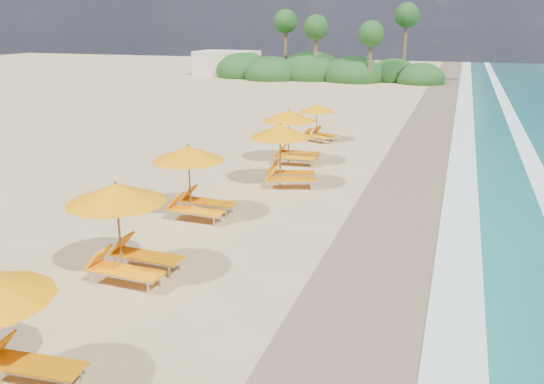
# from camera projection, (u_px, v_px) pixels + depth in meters

# --- Properties ---
(ground) EXTENTS (160.00, 160.00, 0.00)m
(ground) POSITION_uv_depth(u_px,v_px,m) (272.00, 229.00, 17.13)
(ground) COLOR tan
(ground) RESTS_ON ground
(wet_sand) EXTENTS (4.00, 160.00, 0.01)m
(wet_sand) POSITION_uv_depth(u_px,v_px,m) (404.00, 245.00, 15.91)
(wet_sand) COLOR #7E694B
(wet_sand) RESTS_ON ground
(surf_foam) EXTENTS (4.00, 160.00, 0.01)m
(surf_foam) POSITION_uv_depth(u_px,v_px,m) (505.00, 256.00, 15.07)
(surf_foam) COLOR white
(surf_foam) RESTS_ON ground
(station_2) EXTENTS (2.72, 2.52, 2.49)m
(station_2) POSITION_uv_depth(u_px,v_px,m) (125.00, 224.00, 13.56)
(station_2) COLOR olive
(station_2) RESTS_ON ground
(station_3) EXTENTS (2.63, 2.43, 2.41)m
(station_3) POSITION_uv_depth(u_px,v_px,m) (194.00, 177.00, 17.87)
(station_3) COLOR olive
(station_3) RESTS_ON ground
(station_4) EXTENTS (3.08, 3.00, 2.45)m
(station_4) POSITION_uv_depth(u_px,v_px,m) (285.00, 151.00, 21.34)
(station_4) COLOR olive
(station_4) RESTS_ON ground
(station_5) EXTENTS (2.73, 2.55, 2.46)m
(station_5) POSITION_uv_depth(u_px,v_px,m) (293.00, 133.00, 24.78)
(station_5) COLOR olive
(station_5) RESTS_ON ground
(station_6) EXTENTS (2.62, 2.60, 2.01)m
(station_6) POSITION_uv_depth(u_px,v_px,m) (319.00, 120.00, 29.50)
(station_6) COLOR olive
(station_6) RESTS_ON ground
(treeline) EXTENTS (25.80, 8.80, 9.74)m
(treeline) POSITION_uv_depth(u_px,v_px,m) (319.00, 71.00, 61.09)
(treeline) COLOR #163D14
(treeline) RESTS_ON ground
(beach_building) EXTENTS (7.00, 5.00, 2.80)m
(beach_building) POSITION_uv_depth(u_px,v_px,m) (227.00, 63.00, 66.93)
(beach_building) COLOR beige
(beach_building) RESTS_ON ground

